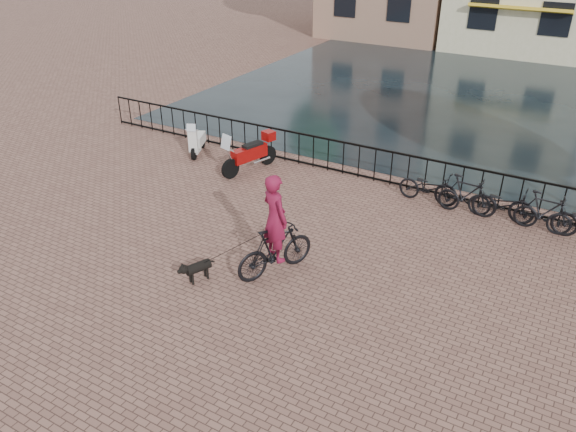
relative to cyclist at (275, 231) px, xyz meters
The scene contains 11 objects.
ground 2.75m from the cyclist, 88.88° to the right, with size 100.00×100.00×0.00m, color brown.
canal_water 14.79m from the cyclist, 89.81° to the left, with size 20.00×20.00×0.00m, color black.
railing 5.48m from the cyclist, 89.48° to the left, with size 20.00×0.05×1.02m.
cyclist is the anchor object (origin of this frame).
dog 1.82m from the cyclist, 139.64° to the right, with size 0.55×0.82×0.53m.
motorcycle 5.49m from the cyclist, 129.30° to the left, with size 0.98×2.00×1.39m.
scooter 7.30m from the cyclist, 141.17° to the left, with size 0.87×1.37×1.23m.
parked_bike_0 5.23m from the cyclist, 69.14° to the left, with size 0.60×1.72×0.90m, color black.
parked_bike_1 5.63m from the cyclist, 60.02° to the left, with size 0.47×1.66×1.00m, color black.
parked_bike_2 6.16m from the cyclist, 52.31° to the left, with size 0.60×1.72×0.90m, color black.
parked_bike_3 6.78m from the cyclist, 45.92° to the left, with size 0.47×1.66×1.00m, color black.
Camera 1 is at (5.26, -6.11, 6.96)m, focal length 35.00 mm.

